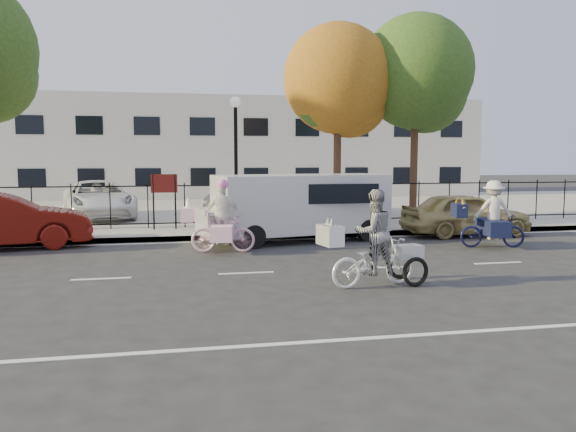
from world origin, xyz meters
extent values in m
plane|color=#333334|center=(0.00, 0.00, 0.00)|extent=(120.00, 120.00, 0.00)
cube|color=#A8A399|center=(0.00, 5.05, 0.07)|extent=(60.00, 0.10, 0.15)
cube|color=#A8A399|center=(0.00, 6.10, 0.07)|extent=(60.00, 2.20, 0.15)
cube|color=#A8A399|center=(0.00, 15.00, 0.07)|extent=(60.00, 15.60, 0.15)
cube|color=silver|center=(0.00, 25.00, 3.00)|extent=(34.00, 10.00, 6.00)
cylinder|color=black|center=(0.50, 6.80, 2.15)|extent=(0.12, 0.12, 4.00)
sphere|color=white|center=(0.50, 6.80, 4.30)|extent=(0.36, 0.36, 0.36)
cylinder|color=black|center=(-2.20, 6.80, 1.05)|extent=(0.06, 0.06, 1.80)
cylinder|color=black|center=(-1.50, 6.80, 1.05)|extent=(0.06, 0.06, 1.80)
cube|color=#59140F|center=(-1.85, 6.80, 1.65)|extent=(0.85, 0.04, 0.60)
imported|color=white|center=(2.28, -1.68, 0.47)|extent=(1.89, 0.96, 0.95)
imported|color=white|center=(2.28, -1.68, 1.06)|extent=(0.91, 0.77, 1.66)
cube|color=white|center=(1.36, -1.86, 1.05)|extent=(0.42, 0.63, 0.38)
cone|color=white|center=(1.36, -1.74, 1.30)|extent=(0.15, 0.15, 0.19)
cone|color=white|center=(1.36, -1.99, 1.30)|extent=(0.15, 0.15, 0.19)
torus|color=black|center=(3.06, -1.90, 0.29)|extent=(0.59, 0.19, 0.59)
torus|color=black|center=(3.06, -1.16, 0.29)|extent=(0.59, 0.19, 0.59)
cube|color=white|center=(3.06, -1.53, 0.63)|extent=(0.59, 0.46, 0.26)
imported|color=#E1ABBF|center=(-0.27, 2.77, 0.50)|extent=(1.73, 0.74, 1.01)
imported|color=white|center=(-0.27, 2.77, 1.02)|extent=(0.98, 0.53, 1.59)
cube|color=#FFC2DC|center=(-1.17, 2.92, 1.01)|extent=(0.39, 0.60, 0.36)
cone|color=white|center=(-1.17, 2.92, 1.33)|extent=(0.12, 0.12, 0.32)
cube|color=#FFC2DC|center=(-0.27, 2.77, 0.56)|extent=(0.76, 1.39, 0.40)
sphere|color=pink|center=(-0.27, 2.77, 1.80)|extent=(0.28, 0.28, 0.28)
imported|color=#101238|center=(7.13, 2.16, 0.47)|extent=(1.87, 0.97, 0.94)
imported|color=silver|center=(7.13, 2.16, 1.05)|extent=(1.16, 0.81, 1.63)
cube|color=#0F1433|center=(6.22, 2.35, 1.04)|extent=(0.42, 0.62, 0.37)
cone|color=gold|center=(6.22, 2.53, 1.25)|extent=(0.12, 0.24, 0.33)
cone|color=gold|center=(6.22, 2.16, 1.25)|extent=(0.12, 0.24, 0.33)
cube|color=#0F1433|center=(7.13, 2.16, 0.57)|extent=(0.83, 1.44, 0.42)
cube|color=silver|center=(2.20, 4.41, 1.13)|extent=(5.36, 2.82, 1.70)
cube|color=silver|center=(-0.58, 4.41, 0.66)|extent=(0.81, 1.89, 0.75)
cylinder|color=black|center=(0.41, 3.58, 0.33)|extent=(0.69, 0.37, 0.66)
cylinder|color=black|center=(0.41, 5.24, 0.33)|extent=(0.69, 0.37, 0.66)
cylinder|color=black|center=(3.99, 3.58, 0.33)|extent=(0.69, 0.37, 0.66)
cylinder|color=black|center=(3.99, 5.24, 0.33)|extent=(0.69, 0.37, 0.66)
imported|color=#5A0F0A|center=(-6.18, 4.50, 0.77)|extent=(4.92, 2.56, 1.54)
imported|color=tan|center=(7.60, 4.50, 0.69)|extent=(4.10, 1.72, 1.39)
imported|color=white|center=(-4.45, 10.85, 0.88)|extent=(3.52, 5.64, 1.46)
imported|color=#4B4E52|center=(0.70, 11.46, 0.77)|extent=(2.42, 3.98, 1.24)
imported|color=#ABAFB3|center=(6.34, 10.95, 0.74)|extent=(1.54, 3.50, 1.17)
cylinder|color=#442D1D|center=(4.39, 8.20, 2.34)|extent=(0.28, 0.28, 4.68)
sphere|color=#9F6219|center=(4.39, 8.20, 5.35)|extent=(4.01, 4.01, 4.01)
sphere|color=#9F6219|center=(4.89, 8.40, 4.68)|extent=(2.94, 2.94, 2.94)
cylinder|color=#442D1D|center=(7.38, 8.11, 2.48)|extent=(0.28, 0.28, 4.96)
sphere|color=#385B1E|center=(7.38, 8.11, 5.67)|extent=(4.25, 4.25, 4.25)
sphere|color=#385B1E|center=(7.88, 8.31, 4.96)|extent=(3.12, 3.12, 3.12)
camera|label=1|loc=(-1.42, -11.88, 2.50)|focal=35.00mm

